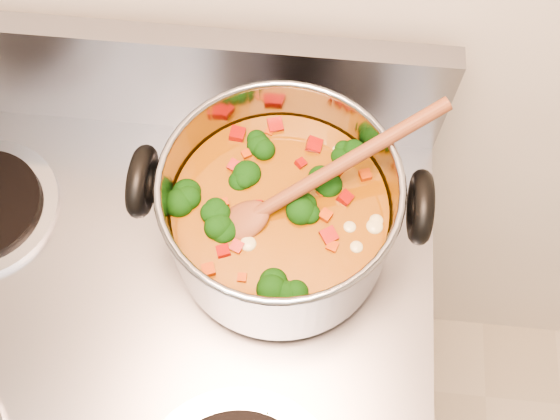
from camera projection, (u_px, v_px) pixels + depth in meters
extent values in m
cube|color=gray|center=(166.00, 403.00, 1.11)|extent=(0.74, 0.64, 0.92)
cube|color=gray|center=(137.00, 77.00, 0.75)|extent=(0.74, 0.03, 0.16)
cylinder|color=#A5A5AD|center=(269.00, 234.00, 0.74)|extent=(0.19, 0.19, 0.01)
cylinder|color=black|center=(269.00, 231.00, 0.73)|extent=(0.15, 0.15, 0.01)
cylinder|color=#9999A1|center=(280.00, 212.00, 0.67)|extent=(0.24, 0.24, 0.13)
torus|color=#9999A1|center=(280.00, 184.00, 0.61)|extent=(0.25, 0.25, 0.01)
cylinder|color=#783E0A|center=(280.00, 222.00, 0.69)|extent=(0.23, 0.23, 0.08)
torus|color=black|center=(143.00, 181.00, 0.63)|extent=(0.02, 0.08, 0.08)
torus|color=black|center=(420.00, 207.00, 0.62)|extent=(0.02, 0.08, 0.08)
ellipsoid|color=black|center=(310.00, 206.00, 0.65)|extent=(0.04, 0.04, 0.03)
ellipsoid|color=black|center=(247.00, 133.00, 0.69)|extent=(0.04, 0.04, 0.03)
ellipsoid|color=black|center=(327.00, 170.00, 0.67)|extent=(0.04, 0.04, 0.03)
ellipsoid|color=black|center=(285.00, 183.00, 0.66)|extent=(0.04, 0.04, 0.03)
ellipsoid|color=black|center=(232.00, 143.00, 0.69)|extent=(0.04, 0.04, 0.03)
ellipsoid|color=black|center=(327.00, 165.00, 0.67)|extent=(0.04, 0.04, 0.03)
ellipsoid|color=black|center=(292.00, 278.00, 0.62)|extent=(0.04, 0.04, 0.03)
ellipsoid|color=black|center=(303.00, 253.00, 0.63)|extent=(0.04, 0.04, 0.03)
ellipsoid|color=black|center=(267.00, 145.00, 0.68)|extent=(0.04, 0.04, 0.03)
ellipsoid|color=black|center=(314.00, 261.00, 0.63)|extent=(0.04, 0.04, 0.03)
ellipsoid|color=#9A1905|center=(247.00, 212.00, 0.65)|extent=(0.01, 0.01, 0.01)
ellipsoid|color=#9A1905|center=(286.00, 286.00, 0.61)|extent=(0.01, 0.01, 0.01)
ellipsoid|color=#9A1905|center=(325.00, 193.00, 0.66)|extent=(0.01, 0.01, 0.01)
ellipsoid|color=#9A1905|center=(343.00, 150.00, 0.68)|extent=(0.01, 0.01, 0.01)
ellipsoid|color=#9A1905|center=(314.00, 275.00, 0.62)|extent=(0.01, 0.01, 0.01)
ellipsoid|color=#9A1905|center=(253.00, 200.00, 0.66)|extent=(0.01, 0.01, 0.01)
ellipsoid|color=#9A1905|center=(279.00, 176.00, 0.67)|extent=(0.01, 0.01, 0.01)
ellipsoid|color=#9A1905|center=(235.00, 136.00, 0.69)|extent=(0.01, 0.01, 0.01)
ellipsoid|color=#9A1905|center=(289.00, 164.00, 0.67)|extent=(0.01, 0.01, 0.01)
ellipsoid|color=#9A1905|center=(195.00, 248.00, 0.63)|extent=(0.01, 0.01, 0.01)
ellipsoid|color=#9A1905|center=(314.00, 167.00, 0.67)|extent=(0.01, 0.01, 0.01)
ellipsoid|color=#9A1905|center=(299.00, 256.00, 0.63)|extent=(0.01, 0.01, 0.01)
ellipsoid|color=#9A1905|center=(291.00, 236.00, 0.64)|extent=(0.01, 0.01, 0.01)
ellipsoid|color=#9A1905|center=(229.00, 222.00, 0.64)|extent=(0.01, 0.01, 0.01)
ellipsoid|color=#9E3208|center=(206.00, 239.00, 0.64)|extent=(0.01, 0.01, 0.01)
ellipsoid|color=#9E3208|center=(208.00, 193.00, 0.66)|extent=(0.01, 0.01, 0.01)
ellipsoid|color=#9E3208|center=(239.00, 135.00, 0.69)|extent=(0.01, 0.01, 0.01)
ellipsoid|color=#9E3208|center=(358.00, 191.00, 0.66)|extent=(0.01, 0.01, 0.01)
ellipsoid|color=#9E3208|center=(319.00, 167.00, 0.67)|extent=(0.01, 0.01, 0.01)
ellipsoid|color=#9E3208|center=(217.00, 167.00, 0.67)|extent=(0.01, 0.01, 0.01)
ellipsoid|color=#9E3208|center=(353.00, 158.00, 0.68)|extent=(0.01, 0.01, 0.01)
ellipsoid|color=#9E3208|center=(226.00, 186.00, 0.66)|extent=(0.01, 0.01, 0.01)
ellipsoid|color=#9E3208|center=(206.00, 260.00, 0.63)|extent=(0.01, 0.01, 0.01)
ellipsoid|color=#9E3208|center=(213.00, 208.00, 0.65)|extent=(0.01, 0.01, 0.01)
ellipsoid|color=#9E3208|center=(313.00, 221.00, 0.64)|extent=(0.01, 0.01, 0.01)
ellipsoid|color=#C8BF89|center=(238.00, 245.00, 0.63)|extent=(0.02, 0.02, 0.01)
ellipsoid|color=#C8BF89|center=(192.00, 222.00, 0.64)|extent=(0.02, 0.02, 0.01)
ellipsoid|color=#C8BF89|center=(317.00, 166.00, 0.67)|extent=(0.02, 0.02, 0.01)
ellipsoid|color=#C8BF89|center=(338.00, 165.00, 0.67)|extent=(0.02, 0.02, 0.01)
ellipsoid|color=#C8BF89|center=(294.00, 295.00, 0.61)|extent=(0.02, 0.02, 0.01)
ellipsoid|color=#C8BF89|center=(330.00, 201.00, 0.65)|extent=(0.02, 0.02, 0.01)
ellipsoid|color=#C8BF89|center=(244.00, 193.00, 0.66)|extent=(0.02, 0.02, 0.01)
ellipsoid|color=#C8BF89|center=(333.00, 156.00, 0.68)|extent=(0.02, 0.02, 0.01)
ellipsoid|color=#C8BF89|center=(301.00, 266.00, 0.62)|extent=(0.02, 0.02, 0.01)
ellipsoid|color=brown|center=(240.00, 223.00, 0.65)|extent=(0.08, 0.07, 0.04)
cylinder|color=brown|center=(342.00, 165.00, 0.63)|extent=(0.21, 0.13, 0.10)
ellipsoid|color=black|center=(151.00, 149.00, 0.79)|extent=(0.01, 0.01, 0.01)
ellipsoid|color=black|center=(396.00, 158.00, 0.79)|extent=(0.01, 0.01, 0.01)
ellipsoid|color=black|center=(417.00, 215.00, 0.75)|extent=(0.01, 0.01, 0.01)
ellipsoid|color=black|center=(417.00, 158.00, 0.79)|extent=(0.01, 0.01, 0.01)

